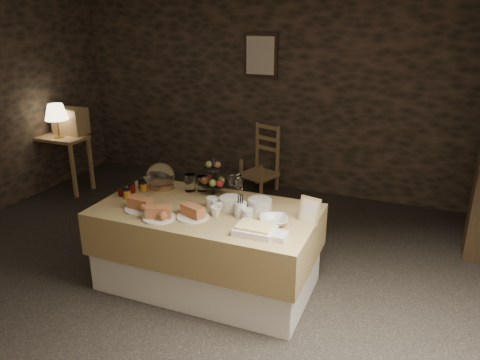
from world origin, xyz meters
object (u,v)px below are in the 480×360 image
at_px(table_lamp, 56,112).
at_px(fruit_stand, 214,180).
at_px(console_table, 60,146).
at_px(buffet_table, 207,242).
at_px(chair, 261,161).
at_px(wine_rack, 70,121).

relative_size(table_lamp, fruit_stand, 1.26).
bearing_deg(console_table, table_lamp, -45.00).
distance_m(buffet_table, chair, 2.42).
bearing_deg(console_table, wine_rack, 74.48).
relative_size(buffet_table, table_lamp, 4.26).
bearing_deg(buffet_table, wine_rack, 150.78).
bearing_deg(console_table, fruit_stand, -20.78).
bearing_deg(console_table, buffet_table, -25.86).
distance_m(chair, fruit_stand, 2.14).
height_order(wine_rack, fruit_stand, wine_rack).
distance_m(console_table, fruit_stand, 2.91).
height_order(buffet_table, table_lamp, table_lamp).
relative_size(table_lamp, chair, 0.64).
relative_size(buffet_table, chair, 2.72).
distance_m(buffet_table, console_table, 3.10).
xyz_separation_m(buffet_table, console_table, (-2.79, 1.35, 0.19)).
xyz_separation_m(console_table, chair, (2.42, 1.04, -0.23)).
bearing_deg(buffet_table, fruit_stand, 103.68).
xyz_separation_m(wine_rack, chair, (2.37, 0.86, -0.53)).
height_order(table_lamp, wine_rack, table_lamp).
xyz_separation_m(chair, fruit_stand, (0.29, -2.07, 0.48)).
bearing_deg(wine_rack, fruit_stand, -24.44).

